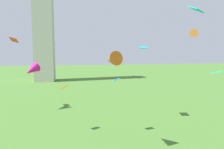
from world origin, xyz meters
TOP-DOWN VIEW (x-y plane):
  - monument_obelisk at (-14.75, 59.68)m, footprint 5.21×5.21m
  - kite_flying_0 at (-14.62, 30.33)m, footprint 1.05×1.52m
  - kite_flying_1 at (-2.46, 14.93)m, footprint 1.75×2.18m
  - kite_flying_2 at (2.77, 22.93)m, footprint 1.24×1.64m
  - kite_flying_3 at (-6.98, 19.93)m, footprint 0.99×1.01m
  - kite_flying_4 at (-1.43, 18.81)m, footprint 0.96×0.79m
  - kite_flying_5 at (4.30, 13.79)m, footprint 0.99×1.22m
  - kite_flying_6 at (14.74, 25.36)m, footprint 1.96×1.75m
  - kite_flying_7 at (8.33, 20.53)m, footprint 1.37×1.94m
  - kite_flying_8 at (-12.06, 29.04)m, footprint 2.65×2.89m

SIDE VIEW (x-z plane):
  - kite_flying_3 at x=-6.98m, z-range 4.76..5.23m
  - kite_flying_6 at x=14.74m, z-range 5.37..5.95m
  - kite_flying_4 at x=-1.43m, z-range 5.67..6.02m
  - kite_flying_8 at x=-12.06m, z-range 4.96..7.14m
  - kite_flying_1 at x=-2.46m, z-range 7.44..8.93m
  - kite_flying_2 at x=2.77m, z-range 9.13..9.40m
  - kite_flying_5 at x=4.30m, z-range 9.95..10.76m
  - kite_flying_0 at x=-14.62m, z-range 9.97..10.86m
  - kite_flying_7 at x=8.33m, z-range 13.13..14.19m
  - monument_obelisk at x=-14.75m, z-range 0.00..44.34m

